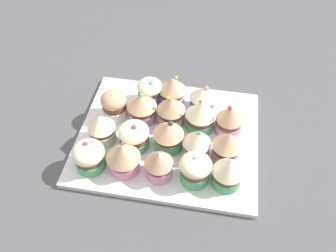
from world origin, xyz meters
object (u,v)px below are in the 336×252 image
Objects in this scene: cupcake_1 at (227,146)px; cupcake_11 at (123,156)px; cupcake_0 at (228,171)px; cupcake_12 at (134,136)px; cupcake_4 at (197,142)px; cupcake_5 at (201,115)px; cupcake_9 at (170,110)px; cupcake_14 at (150,91)px; cupcake_10 at (172,90)px; cupcake_16 at (101,128)px; cupcake_7 at (157,163)px; cupcake_13 at (142,107)px; cupcake_8 at (168,135)px; cupcake_2 at (229,119)px; cupcake_6 at (203,98)px; cupcake_3 at (195,169)px; baking_tray at (168,137)px; cupcake_17 at (114,104)px; cupcake_15 at (89,156)px.

cupcake_11 reaches higher than cupcake_1.
cupcake_0 is 1.21× the size of cupcake_12.
cupcake_4 is 0.95× the size of cupcake_5.
cupcake_14 is at bearing 45.70° from cupcake_9.
cupcake_1 is 0.97× the size of cupcake_11.
cupcake_10 is 1.00× the size of cupcake_16.
cupcake_0 is at bearing -145.58° from cupcake_10.
cupcake_10 reaches higher than cupcake_7.
cupcake_5 reaches higher than cupcake_13.
cupcake_5 is at bearing -26.35° from cupcake_7.
cupcake_14 is at bearing 27.42° from cupcake_8.
cupcake_4 reaches higher than cupcake_2.
cupcake_1 is 1.19× the size of cupcake_12.
cupcake_6 is at bearing -43.94° from cupcake_12.
cupcake_7 reaches higher than cupcake_3.
cupcake_13 is 1.09× the size of cupcake_14.
cupcake_16 reaches higher than cupcake_12.
baking_tray is 4.91× the size of cupcake_11.
cupcake_5 is (13.55, 0.52, 0.66)cm from cupcake_3.
cupcake_14 is at bearing 89.45° from cupcake_6.
cupcake_4 is 16.15cm from cupcake_10.
cupcake_11 reaches higher than cupcake_9.
cupcake_17 is at bearing -4.27° from cupcake_16.
cupcake_3 is 24.26cm from cupcake_17.
cupcake_1 is 1.03× the size of cupcake_8.
cupcake_4 is 21.52cm from cupcake_15.
cupcake_8 is 0.99× the size of cupcake_9.
cupcake_8 is (-2.96, -0.59, 4.24)cm from baking_tray.
cupcake_2 is at bearing -43.16° from cupcake_7.
cupcake_11 is 13.88cm from cupcake_13.
cupcake_11 reaches higher than cupcake_6.
cupcake_5 is 1.19× the size of cupcake_15.
baking_tray is at bearing -176.97° from cupcake_9.
cupcake_1 is 7.66cm from cupcake_2.
cupcake_2 is 0.93× the size of cupcake_5.
cupcake_2 is (7.65, -0.13, -0.41)cm from cupcake_1.
cupcake_4 is at bearing 141.22° from cupcake_2.
cupcake_4 is 1.03× the size of cupcake_8.
cupcake_0 reaches higher than cupcake_7.
baking_tray is 11.32cm from cupcake_10.
cupcake_1 is 1.13× the size of cupcake_15.
cupcake_7 is 0.95× the size of cupcake_9.
cupcake_6 is 0.90× the size of cupcake_10.
cupcake_2 is 25.51cm from cupcake_17.
cupcake_2 is at bearing -22.52° from cupcake_3.
cupcake_6 is (13.38, 0.17, -0.50)cm from cupcake_4.
cupcake_11 is 1.06× the size of cupcake_16.
cupcake_12 is at bearing 43.84° from cupcake_7.
cupcake_7 is at bearing 91.40° from cupcake_3.
cupcake_15 is (-10.51, 13.91, 3.93)cm from baking_tray.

